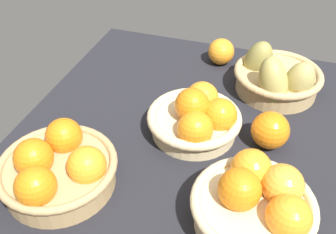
% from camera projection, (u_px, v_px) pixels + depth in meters
% --- Properties ---
extents(market_tray, '(0.84, 0.72, 0.03)m').
position_uv_depth(market_tray, '(177.00, 133.00, 0.91)').
color(market_tray, black).
rests_on(market_tray, ground).
extents(basket_center, '(0.21, 0.21, 0.11)m').
position_uv_depth(basket_center, '(198.00, 117.00, 0.87)').
color(basket_center, '#D3BC8C').
rests_on(basket_center, market_tray).
extents(basket_near_right, '(0.23, 0.23, 0.11)m').
position_uv_depth(basket_near_right, '(58.00, 168.00, 0.74)').
color(basket_near_right, tan).
rests_on(basket_near_right, market_tray).
extents(basket_far_left_pears, '(0.24, 0.23, 0.15)m').
position_uv_depth(basket_far_left_pears, '(276.00, 78.00, 0.99)').
color(basket_far_left_pears, tan).
rests_on(basket_far_left_pears, market_tray).
extents(basket_far_right, '(0.22, 0.22, 0.12)m').
position_uv_depth(basket_far_right, '(256.00, 203.00, 0.67)').
color(basket_far_right, '#D3BC8C').
rests_on(basket_far_right, market_tray).
extents(loose_orange_front_gap, '(0.08, 0.08, 0.08)m').
position_uv_depth(loose_orange_front_gap, '(270.00, 130.00, 0.83)').
color(loose_orange_front_gap, orange).
rests_on(loose_orange_front_gap, market_tray).
extents(loose_orange_back_gap, '(0.07, 0.07, 0.07)m').
position_uv_depth(loose_orange_back_gap, '(221.00, 52.00, 1.10)').
color(loose_orange_back_gap, orange).
rests_on(loose_orange_back_gap, market_tray).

